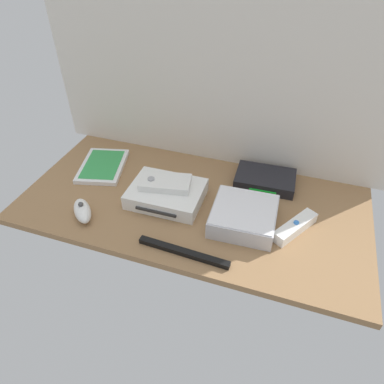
% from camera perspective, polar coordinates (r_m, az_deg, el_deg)
% --- Properties ---
extents(ground_plane, '(1.00, 0.48, 0.02)m').
position_cam_1_polar(ground_plane, '(1.03, -0.00, -2.14)').
color(ground_plane, '#936D47').
rests_on(ground_plane, ground).
extents(back_wall, '(1.10, 0.01, 0.64)m').
position_cam_1_polar(back_wall, '(1.07, 4.49, 19.89)').
color(back_wall, silver).
rests_on(back_wall, ground).
extents(game_console, '(0.21, 0.17, 0.04)m').
position_cam_1_polar(game_console, '(1.03, -4.17, -0.29)').
color(game_console, white).
rests_on(game_console, ground_plane).
extents(mini_computer, '(0.18, 0.18, 0.05)m').
position_cam_1_polar(mini_computer, '(0.96, 8.41, -3.84)').
color(mini_computer, silver).
rests_on(mini_computer, ground_plane).
extents(game_case, '(0.18, 0.22, 0.02)m').
position_cam_1_polar(game_case, '(1.20, -14.30, 4.14)').
color(game_case, white).
rests_on(game_case, ground_plane).
extents(network_router, '(0.19, 0.13, 0.03)m').
position_cam_1_polar(network_router, '(1.11, 11.79, 2.04)').
color(network_router, black).
rests_on(network_router, ground_plane).
extents(remote_wand, '(0.11, 0.15, 0.03)m').
position_cam_1_polar(remote_wand, '(0.97, 16.41, -5.48)').
color(remote_wand, white).
rests_on(remote_wand, ground_plane).
extents(remote_nunchuk, '(0.10, 0.10, 0.05)m').
position_cam_1_polar(remote_nunchuk, '(1.02, -17.39, -2.91)').
color(remote_nunchuk, white).
rests_on(remote_nunchuk, ground_plane).
extents(remote_classic_pad, '(0.16, 0.11, 0.02)m').
position_cam_1_polar(remote_classic_pad, '(1.01, -4.43, 1.42)').
color(remote_classic_pad, white).
rests_on(remote_classic_pad, game_console).
extents(sensor_bar, '(0.24, 0.03, 0.01)m').
position_cam_1_polar(sensor_bar, '(0.88, -1.39, -9.73)').
color(sensor_bar, black).
rests_on(sensor_bar, ground_plane).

